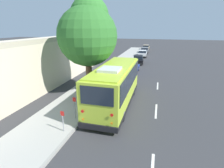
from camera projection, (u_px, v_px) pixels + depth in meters
ground_plane at (115, 107)px, 13.64m from camera, size 160.00×160.00×0.00m
sidewalk_slab at (75, 102)px, 14.46m from camera, size 80.00×3.45×0.15m
curb_strip at (96, 104)px, 14.01m from camera, size 80.00×0.14×0.15m
shuttle_bus at (115, 84)px, 13.49m from camera, size 8.54×2.65×3.35m
parked_sedan_blue at (131, 68)px, 23.73m from camera, size 4.21×1.91×1.30m
parked_sedan_black at (138, 59)px, 29.88m from camera, size 4.64×1.99×1.33m
parked_sedan_white at (143, 54)px, 36.32m from camera, size 4.21×1.91×1.32m
parked_sedan_gray at (145, 50)px, 41.31m from camera, size 4.50×1.71×1.29m
parked_sedan_tan at (146, 48)px, 46.68m from camera, size 4.33×1.77×1.33m
street_tree at (88, 32)px, 15.03m from camera, size 5.15×5.15×8.38m
sign_post_near at (63, 121)px, 10.05m from camera, size 0.06×0.22×1.28m
sign_post_far at (75, 108)px, 11.41m from camera, size 0.06×0.22×1.51m
fire_hydrant at (111, 76)px, 20.09m from camera, size 0.22×0.22×0.81m
building_backdrop at (28, 64)px, 17.97m from camera, size 22.46×6.05×4.98m
lane_stripe_mid at (156, 111)px, 13.02m from camera, size 2.40×0.14×0.01m
lane_stripe_ahead at (158, 86)px, 18.53m from camera, size 2.40×0.14×0.01m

